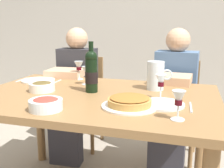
# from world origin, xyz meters

# --- Properties ---
(back_wall) EXTENTS (8.00, 0.10, 2.80)m
(back_wall) POSITION_xyz_m (0.00, 2.20, 1.40)
(back_wall) COLOR #B2ADA3
(back_wall) RESTS_ON ground
(dining_table) EXTENTS (1.50, 1.00, 0.76)m
(dining_table) POSITION_xyz_m (0.00, 0.00, 0.67)
(dining_table) COLOR olive
(dining_table) RESTS_ON ground
(wine_bottle) EXTENTS (0.08, 0.08, 0.32)m
(wine_bottle) POSITION_xyz_m (-0.04, 0.06, 0.89)
(wine_bottle) COLOR black
(wine_bottle) RESTS_ON dining_table
(water_pitcher) EXTENTS (0.17, 0.11, 0.19)m
(water_pitcher) POSITION_xyz_m (0.34, 0.24, 0.84)
(water_pitcher) COLOR silver
(water_pitcher) RESTS_ON dining_table
(baked_tart) EXTENTS (0.30, 0.30, 0.06)m
(baked_tart) POSITION_xyz_m (0.27, -0.19, 0.79)
(baked_tart) COLOR white
(baked_tart) RESTS_ON dining_table
(salad_bowl) EXTENTS (0.17, 0.17, 0.07)m
(salad_bowl) POSITION_xyz_m (-0.13, -0.36, 0.79)
(salad_bowl) COLOR silver
(salad_bowl) RESTS_ON dining_table
(olive_bowl) EXTENTS (0.17, 0.17, 0.06)m
(olive_bowl) POSITION_xyz_m (-0.36, -0.02, 0.79)
(olive_bowl) COLOR white
(olive_bowl) RESTS_ON dining_table
(wine_glass_left_diner) EXTENTS (0.06, 0.06, 0.13)m
(wine_glass_left_diner) POSITION_xyz_m (-0.15, 0.25, 0.86)
(wine_glass_left_diner) COLOR silver
(wine_glass_left_diner) RESTS_ON dining_table
(wine_glass_right_diner) EXTENTS (0.06, 0.06, 0.14)m
(wine_glass_right_diner) POSITION_xyz_m (0.52, -0.32, 0.85)
(wine_glass_right_diner) COLOR silver
(wine_glass_right_diner) RESTS_ON dining_table
(wine_glass_centre) EXTENTS (0.06, 0.06, 0.15)m
(wine_glass_centre) POSITION_xyz_m (0.41, 0.00, 0.86)
(wine_glass_centre) COLOR silver
(wine_glass_centre) RESTS_ON dining_table
(wine_glass_spare) EXTENTS (0.07, 0.07, 0.15)m
(wine_glass_spare) POSITION_xyz_m (-0.28, 0.41, 0.86)
(wine_glass_spare) COLOR silver
(wine_glass_spare) RESTS_ON dining_table
(dinner_plate_left_setting) EXTENTS (0.25, 0.25, 0.01)m
(dinner_plate_left_setting) POSITION_xyz_m (-0.55, 0.25, 0.77)
(dinner_plate_left_setting) COLOR white
(dinner_plate_left_setting) RESTS_ON dining_table
(dinner_plate_right_setting) EXTENTS (0.24, 0.24, 0.01)m
(dinner_plate_right_setting) POSITION_xyz_m (0.43, -0.11, 0.77)
(dinner_plate_right_setting) COLOR silver
(dinner_plate_right_setting) RESTS_ON dining_table
(fork_left_setting) EXTENTS (0.02, 0.16, 0.00)m
(fork_left_setting) POSITION_xyz_m (-0.70, 0.25, 0.76)
(fork_left_setting) COLOR silver
(fork_left_setting) RESTS_ON dining_table
(knife_left_setting) EXTENTS (0.02, 0.18, 0.00)m
(knife_left_setting) POSITION_xyz_m (-0.40, 0.25, 0.76)
(knife_left_setting) COLOR silver
(knife_left_setting) RESTS_ON dining_table
(knife_right_setting) EXTENTS (0.02, 0.18, 0.00)m
(knife_right_setting) POSITION_xyz_m (0.58, -0.11, 0.76)
(knife_right_setting) COLOR silver
(knife_right_setting) RESTS_ON dining_table
(spoon_right_setting) EXTENTS (0.03, 0.16, 0.00)m
(spoon_right_setting) POSITION_xyz_m (0.28, -0.11, 0.76)
(spoon_right_setting) COLOR silver
(spoon_right_setting) RESTS_ON dining_table
(chair_left) EXTENTS (0.42, 0.42, 0.87)m
(chair_left) POSITION_xyz_m (-0.46, 0.88, 0.50)
(chair_left) COLOR olive
(chair_left) RESTS_ON ground
(diner_left) EXTENTS (0.35, 0.52, 1.16)m
(diner_left) POSITION_xyz_m (-0.44, 0.65, 0.62)
(diner_left) COLOR #2D2D33
(diner_left) RESTS_ON ground
(chair_right) EXTENTS (0.43, 0.43, 0.87)m
(chair_right) POSITION_xyz_m (0.46, 0.88, 0.50)
(chair_right) COLOR olive
(chair_right) RESTS_ON ground
(diner_right) EXTENTS (0.36, 0.52, 1.16)m
(diner_right) POSITION_xyz_m (0.44, 0.65, 0.62)
(diner_right) COLOR #4C6B93
(diner_right) RESTS_ON ground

